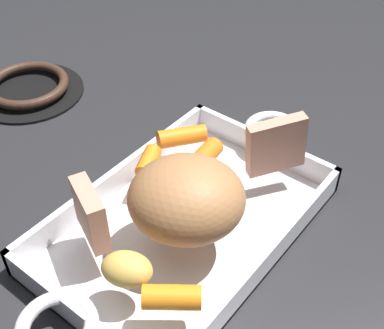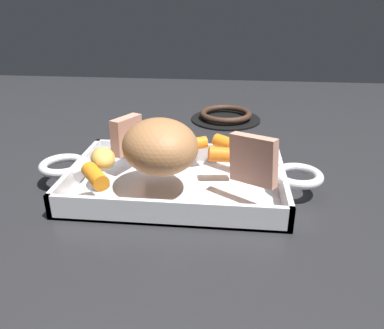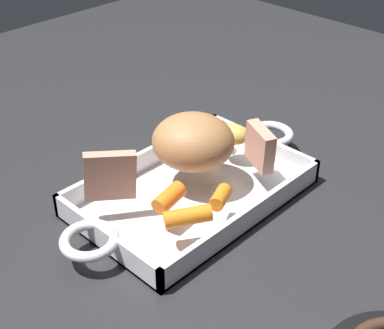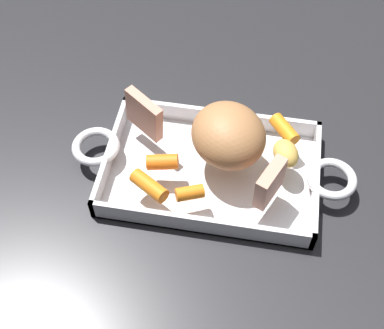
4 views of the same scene
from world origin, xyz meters
name	(u,v)px [view 1 (image 1 of 4)]	position (x,y,z in m)	size (l,w,h in m)	color
ground_plane	(185,229)	(0.00, 0.00, 0.00)	(1.68, 1.68, 0.00)	#232326
roasting_dish	(185,222)	(0.00, 0.00, 0.01)	(0.45, 0.22, 0.04)	silver
pork_roast	(186,199)	(-0.02, -0.02, 0.08)	(0.12, 0.11, 0.08)	#A46E43
roast_slice_thick	(90,214)	(-0.09, 0.05, 0.07)	(0.02, 0.06, 0.06)	tan
roast_slice_thin	(276,146)	(0.11, -0.04, 0.07)	(0.02, 0.07, 0.07)	tan
baby_carrot_southwest	(206,155)	(0.07, 0.03, 0.05)	(0.02, 0.02, 0.05)	orange
baby_carrot_southeast	(182,136)	(0.08, 0.07, 0.05)	(0.02, 0.02, 0.06)	orange
baby_carrot_short	(172,297)	(-0.11, -0.07, 0.05)	(0.02, 0.02, 0.05)	orange
baby_carrot_center_left	(148,162)	(0.02, 0.07, 0.05)	(0.02, 0.02, 0.04)	orange
potato_near_roast	(127,269)	(-0.11, -0.02, 0.06)	(0.05, 0.04, 0.03)	gold
stove_burner_rear	(28,88)	(0.07, 0.37, 0.01)	(0.17, 0.17, 0.02)	black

